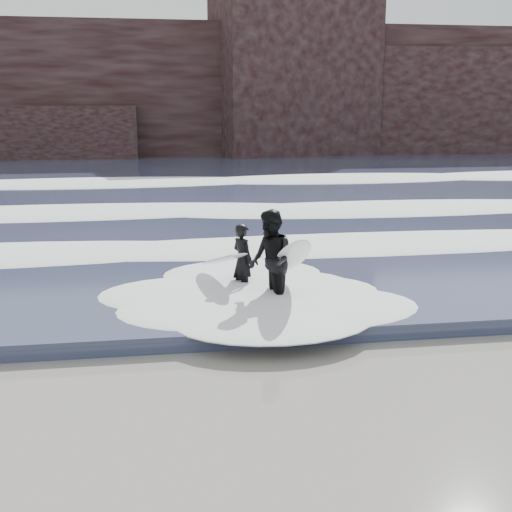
# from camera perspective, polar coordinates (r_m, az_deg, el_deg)

# --- Properties ---
(ground) EXTENTS (120.00, 120.00, 0.00)m
(ground) POSITION_cam_1_polar(r_m,az_deg,el_deg) (8.17, 4.65, -15.87)
(ground) COLOR olive
(ground) RESTS_ON ground
(sea) EXTENTS (90.00, 52.00, 0.30)m
(sea) POSITION_cam_1_polar(r_m,az_deg,el_deg) (36.18, -6.06, 7.04)
(sea) COLOR #2F3752
(sea) RESTS_ON ground
(headland) EXTENTS (70.00, 9.00, 10.00)m
(headland) POSITION_cam_1_polar(r_m,az_deg,el_deg) (52.98, -7.15, 14.18)
(headland) COLOR black
(headland) RESTS_ON ground
(foam_near) EXTENTS (60.00, 3.20, 0.20)m
(foam_near) POSITION_cam_1_polar(r_m,az_deg,el_deg) (16.42, -2.58, 0.62)
(foam_near) COLOR white
(foam_near) RESTS_ON sea
(foam_mid) EXTENTS (60.00, 4.00, 0.24)m
(foam_mid) POSITION_cam_1_polar(r_m,az_deg,el_deg) (23.28, -4.47, 4.37)
(foam_mid) COLOR white
(foam_mid) RESTS_ON sea
(foam_far) EXTENTS (60.00, 4.80, 0.30)m
(foam_far) POSITION_cam_1_polar(r_m,az_deg,el_deg) (32.18, -5.72, 6.83)
(foam_far) COLOR white
(foam_far) RESTS_ON sea
(surfer_left) EXTENTS (1.29, 2.01, 1.58)m
(surfer_left) POSITION_cam_1_polar(r_m,az_deg,el_deg) (13.54, -1.62, -0.37)
(surfer_left) COLOR black
(surfer_left) RESTS_ON ground
(surfer_right) EXTENTS (1.20, 2.14, 2.02)m
(surfer_right) POSITION_cam_1_polar(r_m,az_deg,el_deg) (12.53, 1.50, -0.42)
(surfer_right) COLOR black
(surfer_right) RESTS_ON ground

